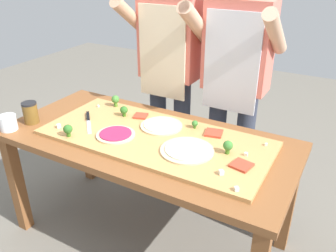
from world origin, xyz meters
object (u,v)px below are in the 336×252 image
object	(u,v)px
broccoli_floret_center_left	(195,124)
cheese_crumble_a	(236,189)
chefs_knife	(88,119)
pizza_slice_near_right	(214,133)
cheese_crumble_b	(266,144)
sauce_jar	(30,113)
broccoli_floret_back_mid	(124,110)
broccoli_floret_center_right	(228,146)
broccoli_floret_back_left	(68,130)
cheese_crumble_f	(221,172)
cheese_crumble_e	(98,106)
cook_right	(235,74)
broccoli_floret_front_left	(115,100)
flour_cup	(8,123)
cheese_crumble_c	(246,154)
pizza_slice_near_left	(141,116)
pizza_whole_cheese_artichoke	(187,150)
pizza_whole_white_garlic	(161,125)
pizza_slice_far_left	(242,165)
cook_left	(169,64)
cheese_crumble_d	(59,126)
pizza_whole_beet_magenta	(116,134)

from	to	relation	value
broccoli_floret_center_left	cheese_crumble_a	bearing A→B (deg)	-47.48
chefs_knife	pizza_slice_near_right	world-z (taller)	chefs_knife
cheese_crumble_b	sauce_jar	size ratio (longest dim) A/B	0.10
broccoli_floret_back_mid	broccoli_floret_center_right	bearing A→B (deg)	-8.60
broccoli_floret_back_left	cheese_crumble_b	size ratio (longest dim) A/B	5.13
pizza_slice_near_right	cheese_crumble_f	size ratio (longest dim) A/B	4.41
cheese_crumble_e	cook_right	xyz separation A→B (m)	(0.79, 0.41, 0.23)
broccoli_floret_front_left	flour_cup	xyz separation A→B (m)	(-0.38, -0.55, -0.03)
cheese_crumble_c	cheese_crumble_e	xyz separation A→B (m)	(-1.05, 0.12, -0.00)
broccoli_floret_front_left	flour_cup	world-z (taller)	broccoli_floret_front_left
pizza_slice_near_left	sauce_jar	world-z (taller)	sauce_jar
pizza_whole_cheese_artichoke	pizza_whole_white_garlic	bearing A→B (deg)	145.29
pizza_slice_far_left	cheese_crumble_b	size ratio (longest dim) A/B	6.73
pizza_slice_far_left	cheese_crumble_c	xyz separation A→B (m)	(-0.01, 0.11, 0.00)
cook_right	pizza_slice_near_right	bearing A→B (deg)	-85.51
cook_right	cook_left	bearing A→B (deg)	180.00
pizza_slice_far_left	sauce_jar	distance (m)	1.30
pizza_whole_cheese_artichoke	chefs_knife	bearing A→B (deg)	177.28
flour_cup	pizza_slice_near_right	bearing A→B (deg)	24.68
cheese_crumble_b	chefs_knife	bearing A→B (deg)	-167.68
pizza_whole_white_garlic	cheese_crumble_a	size ratio (longest dim) A/B	13.31
sauce_jar	cheese_crumble_a	bearing A→B (deg)	-2.86
broccoli_floret_back_left	pizza_whole_cheese_artichoke	bearing A→B (deg)	15.33
flour_cup	pizza_whole_white_garlic	bearing A→B (deg)	28.93
pizza_whole_white_garlic	cheese_crumble_d	size ratio (longest dim) A/B	11.30
pizza_slice_near_left	cheese_crumble_e	world-z (taller)	same
pizza_slice_near_left	broccoli_floret_back_left	world-z (taller)	broccoli_floret_back_left
pizza_whole_cheese_artichoke	broccoli_floret_front_left	bearing A→B (deg)	156.85
chefs_knife	cheese_crumble_a	xyz separation A→B (m)	(1.02, -0.23, 0.00)
chefs_knife	flour_cup	bearing A→B (deg)	-140.95
pizza_whole_beet_magenta	cheese_crumble_b	bearing A→B (deg)	21.42
broccoli_floret_center_right	broccoli_floret_back_left	bearing A→B (deg)	-162.83
cheese_crumble_f	cook_right	distance (m)	0.81
broccoli_floret_front_left	cook_right	world-z (taller)	cook_right
broccoli_floret_back_left	flour_cup	xyz separation A→B (m)	(-0.40, -0.08, -0.02)
broccoli_floret_center_right	cook_left	world-z (taller)	cook_left
broccoli_floret_center_left	cheese_crumble_f	world-z (taller)	broccoli_floret_center_left
chefs_knife	pizza_whole_beet_magenta	world-z (taller)	same
pizza_whole_white_garlic	pizza_whole_beet_magenta	size ratio (longest dim) A/B	1.13
broccoli_floret_center_left	broccoli_floret_front_left	world-z (taller)	broccoli_floret_front_left
sauce_jar	cook_left	size ratio (longest dim) A/B	0.08
broccoli_floret_center_left	cook_left	world-z (taller)	cook_left
broccoli_floret_center_right	chefs_knife	bearing A→B (deg)	-176.85
cheese_crumble_c	cheese_crumble_d	distance (m)	1.08
broccoli_floret_back_left	chefs_knife	bearing A→B (deg)	100.99
pizza_whole_cheese_artichoke	broccoli_floret_front_left	xyz separation A→B (m)	(-0.67, 0.29, 0.04)
broccoli_floret_center_left	cheese_crumble_c	bearing A→B (deg)	-22.85
pizza_slice_near_right	cheese_crumble_b	size ratio (longest dim) A/B	6.97
pizza_whole_beet_magenta	pizza_slice_far_left	size ratio (longest dim) A/B	2.37
pizza_slice_far_left	cook_left	bearing A→B (deg)	139.94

